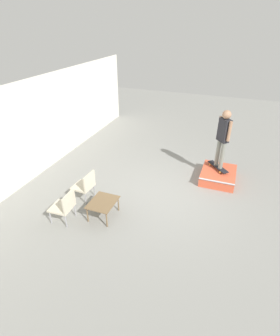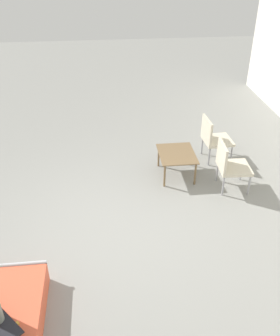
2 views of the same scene
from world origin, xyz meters
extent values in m
plane|color=gray|center=(0.00, 0.00, 0.00)|extent=(24.00, 24.00, 0.00)
cylinder|color=#B7B7BC|center=(0.80, -1.36, 0.30)|extent=(0.05, 1.04, 0.05)
cylinder|color=gold|center=(1.69, -1.04, 0.35)|extent=(0.06, 0.06, 0.05)
cube|color=brown|center=(-1.44, 1.24, 0.44)|extent=(0.78, 0.64, 0.02)
cylinder|color=brown|center=(-1.78, 0.97, 0.22)|extent=(0.04, 0.04, 0.43)
cylinder|color=brown|center=(-1.10, 0.97, 0.22)|extent=(0.04, 0.04, 0.43)
cylinder|color=brown|center=(-1.78, 1.51, 0.22)|extent=(0.04, 0.04, 0.43)
cylinder|color=brown|center=(-1.10, 1.51, 0.22)|extent=(0.04, 0.04, 0.43)
cylinder|color=#99999E|center=(-1.73, 2.36, 0.19)|extent=(0.03, 0.03, 0.37)
cylinder|color=#99999E|center=(-2.17, 2.34, 0.19)|extent=(0.03, 0.03, 0.37)
cylinder|color=#99999E|center=(-1.71, 1.92, 0.19)|extent=(0.03, 0.03, 0.37)
cylinder|color=#99999E|center=(-2.15, 1.90, 0.19)|extent=(0.03, 0.03, 0.37)
cube|color=beige|center=(-1.94, 2.13, 0.40)|extent=(0.55, 0.55, 0.05)
cube|color=beige|center=(-1.93, 1.89, 0.64)|extent=(0.52, 0.07, 0.44)
cylinder|color=#99999E|center=(-0.71, 2.34, 0.19)|extent=(0.03, 0.03, 0.37)
cylinder|color=#99999E|center=(-1.15, 2.36, 0.19)|extent=(0.03, 0.03, 0.37)
cylinder|color=#99999E|center=(-0.74, 1.90, 0.19)|extent=(0.03, 0.03, 0.37)
cylinder|color=#99999E|center=(-1.18, 1.92, 0.19)|extent=(0.03, 0.03, 0.37)
cube|color=beige|center=(-0.95, 2.13, 0.40)|extent=(0.55, 0.55, 0.05)
cube|color=beige|center=(-0.96, 1.89, 0.64)|extent=(0.52, 0.07, 0.44)
camera|label=1|loc=(-6.10, -1.54, 4.52)|focal=28.00mm
camera|label=2|loc=(4.22, -0.05, 3.75)|focal=40.00mm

